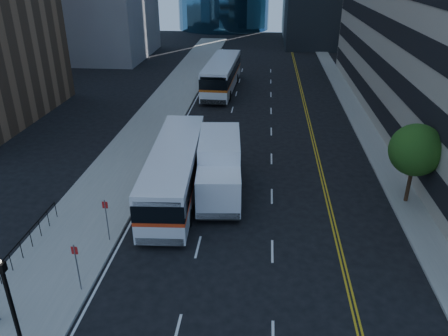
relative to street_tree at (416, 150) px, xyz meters
The scene contains 8 objects.
ground 12.58m from the street_tree, 138.37° to the right, with size 160.00×160.00×0.00m, color black.
sidewalk_west 26.11m from the street_tree, 138.92° to the left, with size 5.00×90.00×0.15m, color gray.
sidewalk_east 17.37m from the street_tree, 90.00° to the left, with size 2.00×90.00×0.15m, color gray.
street_tree is the anchor object (origin of this frame).
lamp_post 22.82m from the street_tree, 142.13° to the right, with size 0.28×0.28×4.56m.
bus_front 14.93m from the street_tree, behind, with size 3.51×12.88×3.28m.
bus_rear 29.08m from the street_tree, 119.50° to the left, with size 3.48×13.75×3.52m.
box_truck 12.09m from the street_tree, behind, with size 3.26×7.85×3.66m.
Camera 1 is at (-0.27, -17.21, 14.03)m, focal length 35.00 mm.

